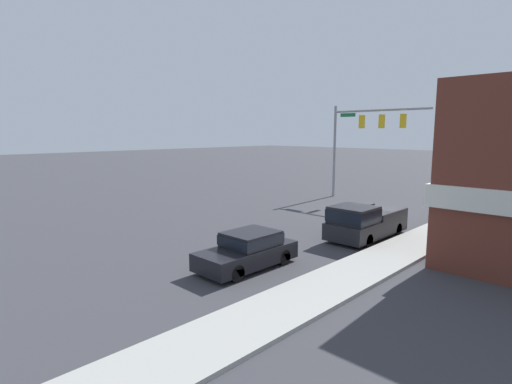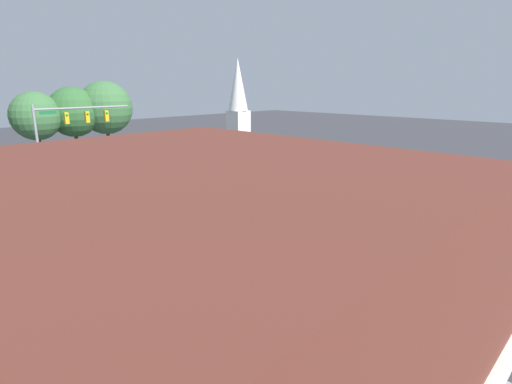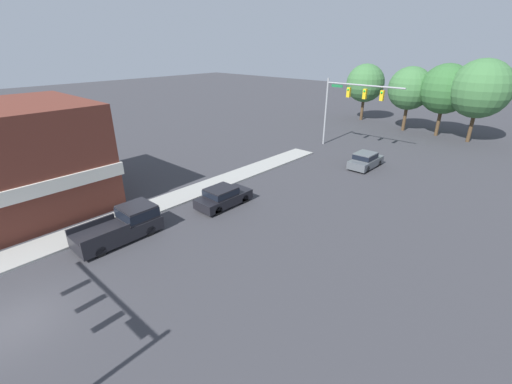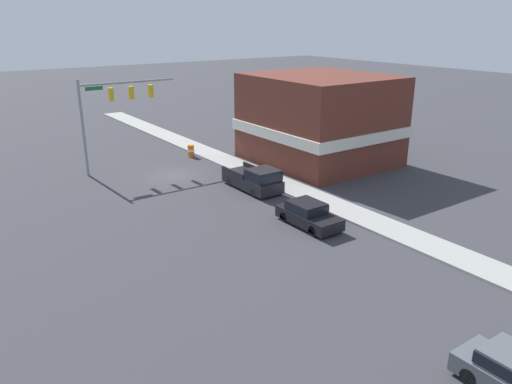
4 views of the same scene
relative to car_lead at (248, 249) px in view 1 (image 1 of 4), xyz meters
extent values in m
plane|color=#38383D|center=(2.08, -14.20, -0.77)|extent=(200.00, 200.00, 0.00)
cube|color=#9E9E99|center=(-3.62, -14.20, -0.70)|extent=(2.40, 60.00, 0.14)
cylinder|color=gray|center=(7.85, -18.28, 3.10)|extent=(0.22, 0.22, 7.74)
cylinder|color=gray|center=(3.82, -18.28, 6.47)|extent=(8.07, 0.18, 0.18)
cube|color=gold|center=(5.33, -18.28, 5.61)|extent=(0.36, 0.36, 1.05)
sphere|color=green|center=(5.33, -18.48, 5.92)|extent=(0.22, 0.22, 0.22)
cube|color=gold|center=(3.62, -18.28, 5.61)|extent=(0.36, 0.36, 1.05)
sphere|color=green|center=(3.62, -18.48, 5.92)|extent=(0.22, 0.22, 0.22)
cube|color=gold|center=(1.90, -18.28, 5.61)|extent=(0.36, 0.36, 1.05)
sphere|color=green|center=(1.90, -18.48, 5.92)|extent=(0.22, 0.22, 0.22)
cube|color=#196B38|center=(6.65, -18.28, 6.18)|extent=(1.40, 0.04, 0.30)
cylinder|color=black|center=(-0.84, 1.46, -0.44)|extent=(0.22, 0.66, 0.66)
cylinder|color=black|center=(0.84, 1.46, -0.44)|extent=(0.22, 0.66, 0.66)
cylinder|color=black|center=(-0.84, -1.26, -0.44)|extent=(0.22, 0.66, 0.66)
cylinder|color=black|center=(0.84, -1.26, -0.44)|extent=(0.22, 0.66, 0.66)
cube|color=black|center=(0.00, 0.10, -0.24)|extent=(1.91, 4.38, 0.71)
cube|color=black|center=(0.00, -0.16, 0.41)|extent=(1.76, 2.10, 0.59)
cube|color=black|center=(0.00, -0.16, 0.41)|extent=(1.78, 2.19, 0.41)
cylinder|color=black|center=(-2.11, -6.11, -0.44)|extent=(0.22, 0.66, 0.66)
cylinder|color=black|center=(-0.21, -6.11, -0.44)|extent=(0.22, 0.66, 0.66)
cylinder|color=black|center=(-2.11, -9.34, -0.44)|extent=(0.22, 0.66, 0.66)
cylinder|color=black|center=(-0.21, -9.34, -0.44)|extent=(0.22, 0.66, 0.66)
cube|color=black|center=(-1.16, -7.73, -0.17)|extent=(2.12, 5.22, 0.85)
cube|color=black|center=(-1.16, -6.31, 0.68)|extent=(2.02, 1.98, 0.83)
cube|color=black|center=(-1.16, -6.31, 0.68)|extent=(2.04, 2.06, 0.58)
cube|color=black|center=(-2.16, -8.87, 0.43)|extent=(0.12, 2.93, 0.35)
cube|color=black|center=(-0.16, -8.87, 0.43)|extent=(0.12, 2.93, 0.35)
cylinder|color=orange|center=(-1.82, -18.60, -0.21)|extent=(0.59, 0.59, 1.12)
cylinder|color=white|center=(-1.82, -18.60, -0.16)|extent=(0.61, 0.61, 0.20)
camera|label=1|loc=(-11.30, 11.19, 4.78)|focal=28.00mm
camera|label=2|loc=(-15.67, -17.87, 8.46)|focal=28.00mm
camera|label=3|loc=(17.64, -15.59, 10.55)|focal=24.00mm
camera|label=4|loc=(19.14, 21.51, 11.41)|focal=35.00mm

